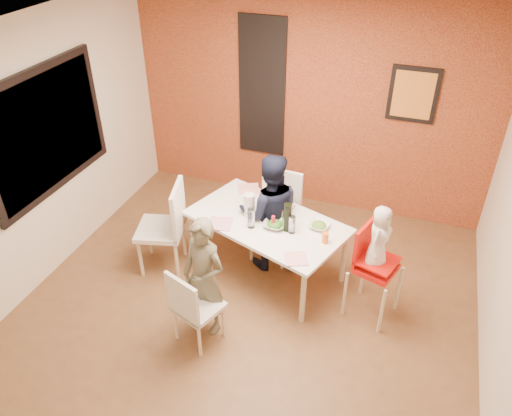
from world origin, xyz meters
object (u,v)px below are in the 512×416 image
(paper_towel_roll, at_px, (249,205))
(chair_far, at_px, (277,210))
(child_near, at_px, (204,277))
(chair_left, at_px, (168,223))
(wine_bottle, at_px, (287,217))
(chair_near, at_px, (192,306))
(child_far, at_px, (270,213))
(high_chair, at_px, (372,264))
(dining_table, at_px, (267,225))
(toddler, at_px, (379,238))

(paper_towel_roll, bearing_deg, chair_far, 61.18)
(child_near, relative_size, paper_towel_roll, 4.74)
(chair_left, distance_m, wine_bottle, 1.32)
(chair_near, relative_size, chair_left, 0.80)
(child_near, height_order, child_far, child_far)
(chair_far, distance_m, high_chair, 1.31)
(dining_table, distance_m, chair_far, 0.39)
(toddler, distance_m, wine_bottle, 0.94)
(child_near, height_order, paper_towel_roll, child_near)
(chair_left, bearing_deg, child_near, 31.84)
(chair_near, xyz_separation_m, high_chair, (1.46, 0.97, 0.14))
(chair_near, distance_m, chair_far, 1.63)
(paper_towel_roll, bearing_deg, wine_bottle, -14.36)
(dining_table, xyz_separation_m, paper_towel_roll, (-0.21, 0.02, 0.19))
(dining_table, relative_size, toddler, 2.77)
(wine_bottle, height_order, paper_towel_roll, wine_bottle)
(dining_table, xyz_separation_m, high_chair, (1.15, -0.24, -0.02))
(wine_bottle, bearing_deg, paper_towel_roll, 165.64)
(high_chair, bearing_deg, paper_towel_roll, 96.47)
(toddler, distance_m, paper_towel_roll, 1.41)
(chair_far, bearing_deg, toddler, -23.71)
(child_near, bearing_deg, chair_left, 150.66)
(high_chair, xyz_separation_m, paper_towel_roll, (-1.35, 0.26, 0.21))
(dining_table, distance_m, paper_towel_roll, 0.28)
(high_chair, xyz_separation_m, child_far, (-1.16, 0.38, 0.08))
(chair_near, height_order, child_near, child_near)
(wine_bottle, bearing_deg, chair_near, -116.49)
(dining_table, xyz_separation_m, child_far, (-0.01, 0.14, 0.07))
(dining_table, distance_m, toddler, 1.24)
(chair_left, xyz_separation_m, wine_bottle, (1.28, 0.18, 0.25))
(paper_towel_roll, bearing_deg, child_far, 30.68)
(chair_far, distance_m, wine_bottle, 0.61)
(child_far, distance_m, toddler, 1.27)
(chair_far, bearing_deg, paper_towel_roll, -113.91)
(dining_table, relative_size, wine_bottle, 5.93)
(high_chair, distance_m, paper_towel_roll, 1.39)
(chair_left, bearing_deg, toddler, 75.53)
(child_near, xyz_separation_m, toddler, (1.45, 0.72, 0.31))
(wine_bottle, relative_size, paper_towel_roll, 1.19)
(chair_left, xyz_separation_m, child_near, (0.75, -0.70, 0.03))
(chair_far, xyz_separation_m, wine_bottle, (0.25, -0.48, 0.27))
(dining_table, bearing_deg, chair_far, 90.66)
(dining_table, height_order, wine_bottle, wine_bottle)
(chair_near, relative_size, high_chair, 0.83)
(chair_far, bearing_deg, high_chair, -23.69)
(chair_left, height_order, child_far, child_far)
(child_far, distance_m, wine_bottle, 0.38)
(chair_far, xyz_separation_m, child_near, (-0.28, -1.37, 0.05))
(high_chair, bearing_deg, chair_left, 108.43)
(toddler, bearing_deg, child_near, 128.71)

